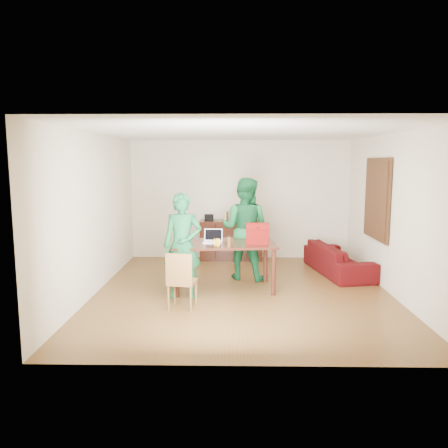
{
  "coord_description": "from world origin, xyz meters",
  "views": [
    {
      "loc": [
        -0.18,
        -7.27,
        2.22
      ],
      "look_at": [
        -0.32,
        0.37,
        1.13
      ],
      "focal_mm": 35.0,
      "sensor_mm": 36.0,
      "label": 1
    }
  ],
  "objects_px": {
    "laptop": "(213,240)",
    "person_near": "(183,246)",
    "bottle": "(229,241)",
    "sofa": "(338,259)",
    "chair": "(182,292)",
    "table": "(224,249)",
    "person_far": "(245,229)",
    "red_bag": "(258,236)"
  },
  "relations": [
    {
      "from": "bottle",
      "to": "sofa",
      "type": "distance_m",
      "value": 2.74
    },
    {
      "from": "sofa",
      "to": "person_far",
      "type": "bearing_deg",
      "value": 92.77
    },
    {
      "from": "bottle",
      "to": "red_bag",
      "type": "xyz_separation_m",
      "value": [
        0.48,
        0.29,
        0.05
      ]
    },
    {
      "from": "person_far",
      "to": "sofa",
      "type": "distance_m",
      "value": 2.05
    },
    {
      "from": "table",
      "to": "person_far",
      "type": "relative_size",
      "value": 0.96
    },
    {
      "from": "table",
      "to": "laptop",
      "type": "bearing_deg",
      "value": 179.91
    },
    {
      "from": "laptop",
      "to": "person_near",
      "type": "bearing_deg",
      "value": -133.1
    },
    {
      "from": "chair",
      "to": "person_near",
      "type": "height_order",
      "value": "person_near"
    },
    {
      "from": "bottle",
      "to": "person_far",
      "type": "bearing_deg",
      "value": 75.49
    },
    {
      "from": "person_near",
      "to": "red_bag",
      "type": "distance_m",
      "value": 1.3
    },
    {
      "from": "person_near",
      "to": "person_far",
      "type": "height_order",
      "value": "person_far"
    },
    {
      "from": "table",
      "to": "red_bag",
      "type": "relative_size",
      "value": 4.78
    },
    {
      "from": "laptop",
      "to": "bottle",
      "type": "relative_size",
      "value": 1.73
    },
    {
      "from": "person_near",
      "to": "chair",
      "type": "bearing_deg",
      "value": -85.15
    },
    {
      "from": "person_far",
      "to": "laptop",
      "type": "xyz_separation_m",
      "value": [
        -0.58,
        -0.75,
        -0.09
      ]
    },
    {
      "from": "chair",
      "to": "sofa",
      "type": "xyz_separation_m",
      "value": [
        2.89,
        2.17,
        0.03
      ]
    },
    {
      "from": "table",
      "to": "sofa",
      "type": "bearing_deg",
      "value": 21.72
    },
    {
      "from": "person_near",
      "to": "person_far",
      "type": "distance_m",
      "value": 1.6
    },
    {
      "from": "person_far",
      "to": "table",
      "type": "bearing_deg",
      "value": 82.51
    },
    {
      "from": "person_near",
      "to": "laptop",
      "type": "bearing_deg",
      "value": 43.61
    },
    {
      "from": "bottle",
      "to": "table",
      "type": "bearing_deg",
      "value": 103.2
    },
    {
      "from": "person_near",
      "to": "sofa",
      "type": "xyz_separation_m",
      "value": [
        2.94,
        1.61,
        -0.58
      ]
    },
    {
      "from": "bottle",
      "to": "red_bag",
      "type": "bearing_deg",
      "value": 31.06
    },
    {
      "from": "table",
      "to": "chair",
      "type": "xyz_separation_m",
      "value": [
        -0.62,
        -1.03,
        -0.46
      ]
    },
    {
      "from": "chair",
      "to": "table",
      "type": "bearing_deg",
      "value": 68.3
    },
    {
      "from": "red_bag",
      "to": "person_near",
      "type": "bearing_deg",
      "value": -159.81
    },
    {
      "from": "person_far",
      "to": "laptop",
      "type": "height_order",
      "value": "person_far"
    },
    {
      "from": "chair",
      "to": "person_far",
      "type": "bearing_deg",
      "value": 69.57
    },
    {
      "from": "chair",
      "to": "bottle",
      "type": "distance_m",
      "value": 1.16
    },
    {
      "from": "chair",
      "to": "person_far",
      "type": "distance_m",
      "value": 2.15
    },
    {
      "from": "table",
      "to": "red_bag",
      "type": "distance_m",
      "value": 0.64
    },
    {
      "from": "person_near",
      "to": "sofa",
      "type": "relative_size",
      "value": 0.88
    },
    {
      "from": "bottle",
      "to": "laptop",
      "type": "bearing_deg",
      "value": 127.16
    },
    {
      "from": "person_far",
      "to": "bottle",
      "type": "distance_m",
      "value": 1.17
    },
    {
      "from": "person_far",
      "to": "sofa",
      "type": "height_order",
      "value": "person_far"
    },
    {
      "from": "bottle",
      "to": "sofa",
      "type": "xyz_separation_m",
      "value": [
        2.18,
        1.54,
        -0.64
      ]
    },
    {
      "from": "table",
      "to": "person_far",
      "type": "bearing_deg",
      "value": 57.31
    },
    {
      "from": "laptop",
      "to": "red_bag",
      "type": "bearing_deg",
      "value": -3.29
    },
    {
      "from": "laptop",
      "to": "red_bag",
      "type": "relative_size",
      "value": 0.86
    },
    {
      "from": "person_far",
      "to": "bottle",
      "type": "height_order",
      "value": "person_far"
    },
    {
      "from": "laptop",
      "to": "sofa",
      "type": "relative_size",
      "value": 0.17
    },
    {
      "from": "bottle",
      "to": "chair",
      "type": "bearing_deg",
      "value": -138.15
    }
  ]
}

